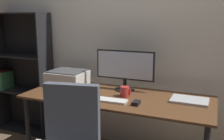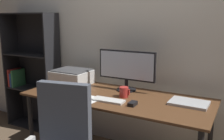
{
  "view_description": "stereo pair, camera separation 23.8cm",
  "coord_description": "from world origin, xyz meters",
  "px_view_note": "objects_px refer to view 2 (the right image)",
  "views": [
    {
      "loc": [
        0.84,
        -2.12,
        1.47
      ],
      "look_at": [
        -0.06,
        0.03,
        0.98
      ],
      "focal_mm": 40.38,
      "sensor_mm": 36.0,
      "label": 1
    },
    {
      "loc": [
        1.05,
        -2.02,
        1.47
      ],
      "look_at": [
        -0.06,
        0.03,
        0.98
      ],
      "focal_mm": 40.38,
      "sensor_mm": 36.0,
      "label": 2
    }
  ],
  "objects_px": {
    "desk": "(116,104)",
    "coffee_mug": "(124,92)",
    "monitor": "(127,67)",
    "mouse": "(133,104)",
    "laptop": "(189,103)",
    "keyboard": "(108,100)",
    "bookshelf": "(33,72)",
    "printer": "(72,77)"
  },
  "relations": [
    {
      "from": "printer",
      "to": "bookshelf",
      "type": "relative_size",
      "value": 0.26
    },
    {
      "from": "keyboard",
      "to": "coffee_mug",
      "type": "xyz_separation_m",
      "value": [
        0.07,
        0.17,
        0.04
      ]
    },
    {
      "from": "coffee_mug",
      "to": "laptop",
      "type": "relative_size",
      "value": 0.31
    },
    {
      "from": "mouse",
      "to": "coffee_mug",
      "type": "xyz_separation_m",
      "value": [
        -0.16,
        0.17,
        0.03
      ]
    },
    {
      "from": "laptop",
      "to": "printer",
      "type": "height_order",
      "value": "printer"
    },
    {
      "from": "keyboard",
      "to": "laptop",
      "type": "xyz_separation_m",
      "value": [
        0.64,
        0.26,
        0.0
      ]
    },
    {
      "from": "keyboard",
      "to": "bookshelf",
      "type": "height_order",
      "value": "bookshelf"
    },
    {
      "from": "laptop",
      "to": "bookshelf",
      "type": "relative_size",
      "value": 0.21
    },
    {
      "from": "bookshelf",
      "to": "mouse",
      "type": "bearing_deg",
      "value": -17.35
    },
    {
      "from": "monitor",
      "to": "laptop",
      "type": "height_order",
      "value": "monitor"
    },
    {
      "from": "bookshelf",
      "to": "desk",
      "type": "bearing_deg",
      "value": -14.05
    },
    {
      "from": "mouse",
      "to": "coffee_mug",
      "type": "relative_size",
      "value": 0.96
    },
    {
      "from": "mouse",
      "to": "monitor",
      "type": "bearing_deg",
      "value": 121.34
    },
    {
      "from": "printer",
      "to": "desk",
      "type": "bearing_deg",
      "value": -14.27
    },
    {
      "from": "mouse",
      "to": "bookshelf",
      "type": "xyz_separation_m",
      "value": [
        -1.69,
        0.53,
        -0.0
      ]
    },
    {
      "from": "desk",
      "to": "monitor",
      "type": "relative_size",
      "value": 2.92
    },
    {
      "from": "coffee_mug",
      "to": "printer",
      "type": "relative_size",
      "value": 0.25
    },
    {
      "from": "desk",
      "to": "coffee_mug",
      "type": "bearing_deg",
      "value": 4.76
    },
    {
      "from": "laptop",
      "to": "printer",
      "type": "relative_size",
      "value": 0.8
    },
    {
      "from": "coffee_mug",
      "to": "bookshelf",
      "type": "xyz_separation_m",
      "value": [
        -1.53,
        0.36,
        -0.04
      ]
    },
    {
      "from": "printer",
      "to": "keyboard",
      "type": "bearing_deg",
      "value": -26.99
    },
    {
      "from": "desk",
      "to": "printer",
      "type": "distance_m",
      "value": 0.68
    },
    {
      "from": "desk",
      "to": "keyboard",
      "type": "distance_m",
      "value": 0.19
    },
    {
      "from": "desk",
      "to": "keyboard",
      "type": "bearing_deg",
      "value": -86.83
    },
    {
      "from": "desk",
      "to": "keyboard",
      "type": "relative_size",
      "value": 6.1
    },
    {
      "from": "mouse",
      "to": "coffee_mug",
      "type": "distance_m",
      "value": 0.24
    },
    {
      "from": "printer",
      "to": "bookshelf",
      "type": "bearing_deg",
      "value": 166.12
    },
    {
      "from": "desk",
      "to": "coffee_mug",
      "type": "distance_m",
      "value": 0.15
    },
    {
      "from": "keyboard",
      "to": "printer",
      "type": "distance_m",
      "value": 0.73
    },
    {
      "from": "printer",
      "to": "coffee_mug",
      "type": "bearing_deg",
      "value": -12.28
    },
    {
      "from": "monitor",
      "to": "mouse",
      "type": "bearing_deg",
      "value": -58.42
    },
    {
      "from": "monitor",
      "to": "keyboard",
      "type": "bearing_deg",
      "value": -89.29
    },
    {
      "from": "laptop",
      "to": "mouse",
      "type": "bearing_deg",
      "value": -146.4
    },
    {
      "from": "desk",
      "to": "coffee_mug",
      "type": "height_order",
      "value": "coffee_mug"
    },
    {
      "from": "desk",
      "to": "laptop",
      "type": "relative_size",
      "value": 5.53
    },
    {
      "from": "keyboard",
      "to": "bookshelf",
      "type": "distance_m",
      "value": 1.55
    },
    {
      "from": "keyboard",
      "to": "coffee_mug",
      "type": "distance_m",
      "value": 0.19
    },
    {
      "from": "keyboard",
      "to": "laptop",
      "type": "distance_m",
      "value": 0.7
    },
    {
      "from": "keyboard",
      "to": "mouse",
      "type": "bearing_deg",
      "value": -1.5
    },
    {
      "from": "coffee_mug",
      "to": "printer",
      "type": "distance_m",
      "value": 0.74
    },
    {
      "from": "laptop",
      "to": "printer",
      "type": "distance_m",
      "value": 1.3
    },
    {
      "from": "monitor",
      "to": "laptop",
      "type": "bearing_deg",
      "value": -10.89
    }
  ]
}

